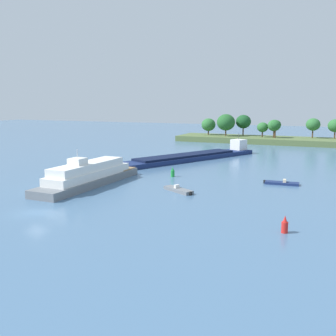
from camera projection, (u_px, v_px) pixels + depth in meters
ground_plane at (36, 212)px, 49.14m from camera, size 400.00×400.00×0.00m
treeline_island at (271, 135)px, 132.95m from camera, size 68.64×15.82×9.60m
cargo_barge at (193, 156)px, 94.44m from camera, size 22.83×39.17×5.61m
white_riverboat at (89, 175)px, 65.24m from camera, size 5.51×23.95×6.35m
fishing_skiff at (178, 190)px, 60.49m from camera, size 5.70×4.10×1.04m
small_motorboat at (282, 183)px, 65.85m from camera, size 5.90×2.14×0.92m
channel_buoy_red at (285, 225)px, 41.39m from camera, size 0.70×0.70×1.90m
channel_buoy_green at (173, 172)px, 72.56m from camera, size 0.70×0.70×1.90m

